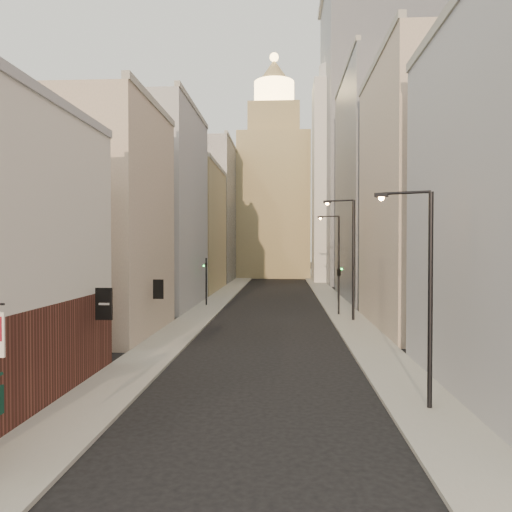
{
  "coord_description": "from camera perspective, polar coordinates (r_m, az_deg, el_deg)",
  "views": [
    {
      "loc": [
        1.07,
        -8.67,
        6.33
      ],
      "look_at": [
        -0.44,
        18.02,
        5.75
      ],
      "focal_mm": 35.0,
      "sensor_mm": 36.0,
      "label": 1
    }
  ],
  "objects": [
    {
      "name": "right_bldg_beige",
      "position": [
        40.35,
        19.07,
        6.4
      ],
      "size": [
        8.0,
        16.0,
        20.0
      ],
      "primitive_type": "cube",
      "color": "tan",
      "rests_on": "ground"
    },
    {
      "name": "traffic_light_left",
      "position": [
        51.63,
        -5.71,
        -1.78
      ],
      "size": [
        0.56,
        0.46,
        5.0
      ],
      "rotation": [
        0.0,
        0.0,
        3.06
      ],
      "color": "black",
      "rests_on": "ground"
    },
    {
      "name": "traffic_light_right",
      "position": [
        45.13,
        9.45,
        -1.97
      ],
      "size": [
        0.75,
        0.75,
        5.0
      ],
      "rotation": [
        0.0,
        0.0,
        3.54
      ],
      "color": "black",
      "rests_on": "ground"
    },
    {
      "name": "clock_tower",
      "position": [
        101.32,
        2.07,
        7.65
      ],
      "size": [
        14.0,
        14.0,
        44.9
      ],
      "color": "tan",
      "rests_on": "ground"
    },
    {
      "name": "streetlamp_far",
      "position": [
        55.99,
        9.18,
        0.37
      ],
      "size": [
        2.39,
        1.1,
        9.61
      ],
      "rotation": [
        0.0,
        0.0,
        -0.38
      ],
      "color": "black",
      "rests_on": "ground"
    },
    {
      "name": "left_bldg_grey",
      "position": [
        52.46,
        -11.24,
        5.23
      ],
      "size": [
        8.0,
        16.0,
        20.0
      ],
      "primitive_type": "cube",
      "color": "#A4A5AA",
      "rests_on": "ground"
    },
    {
      "name": "highrise",
      "position": [
        90.4,
        14.37,
        13.55
      ],
      "size": [
        21.0,
        23.0,
        51.2
      ],
      "color": "gray",
      "rests_on": "ground"
    },
    {
      "name": "streetlamp_mid",
      "position": [
        41.92,
        10.73,
        0.46
      ],
      "size": [
        2.55,
        1.06,
        10.1
      ],
      "rotation": [
        0.0,
        0.0,
        -0.34
      ],
      "color": "black",
      "rests_on": "ground"
    },
    {
      "name": "streetlamp_near",
      "position": [
        20.04,
        18.69,
        -3.2
      ],
      "size": [
        2.09,
        0.97,
        8.41
      ],
      "rotation": [
        0.0,
        0.0,
        -0.38
      ],
      "color": "black",
      "rests_on": "ground"
    },
    {
      "name": "left_bldg_wingrid",
      "position": [
        89.81,
        -5.15,
        4.86
      ],
      "size": [
        8.0,
        20.0,
        24.0
      ],
      "primitive_type": "cube",
      "color": "gray",
      "rests_on": "ground"
    },
    {
      "name": "sidewalk_left",
      "position": [
        64.42,
        -3.53,
        -4.33
      ],
      "size": [
        3.0,
        140.0,
        0.15
      ],
      "primitive_type": "cube",
      "color": "gray",
      "rests_on": "ground"
    },
    {
      "name": "left_bldg_beige",
      "position": [
        37.09,
        -17.43,
        3.77
      ],
      "size": [
        8.0,
        12.0,
        16.0
      ],
      "primitive_type": "cube",
      "color": "tan",
      "rests_on": "ground"
    },
    {
      "name": "right_bldg_wingrid",
      "position": [
        60.05,
        13.83,
        7.59
      ],
      "size": [
        8.0,
        20.0,
        26.0
      ],
      "primitive_type": "cube",
      "color": "gray",
      "rests_on": "ground"
    },
    {
      "name": "sidewalk_right",
      "position": [
        64.21,
        8.1,
        -4.36
      ],
      "size": [
        3.0,
        140.0,
        0.15
      ],
      "primitive_type": "cube",
      "color": "gray",
      "rests_on": "ground"
    },
    {
      "name": "left_bldg_tan",
      "position": [
        69.94,
        -7.54,
        3.01
      ],
      "size": [
        8.0,
        18.0,
        17.0
      ],
      "primitive_type": "cube",
      "color": "tan",
      "rests_on": "ground"
    },
    {
      "name": "white_tower",
      "position": [
        87.99,
        9.16,
        9.25
      ],
      "size": [
        8.0,
        8.0,
        41.5
      ],
      "color": "silver",
      "rests_on": "ground"
    }
  ]
}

